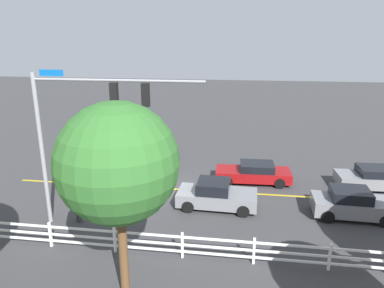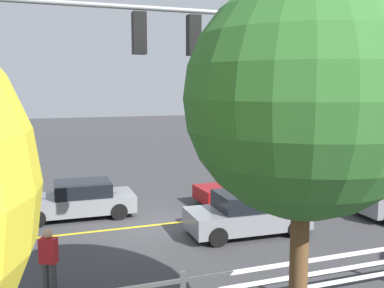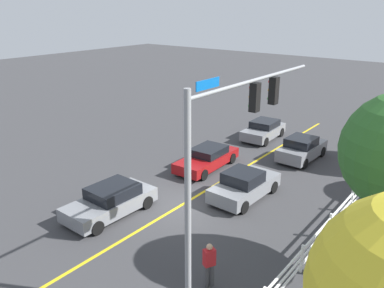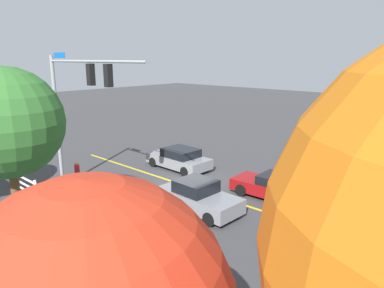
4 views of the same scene
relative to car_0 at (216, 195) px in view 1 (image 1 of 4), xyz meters
The scene contains 11 objects.
ground_plane 3.33m from the car_0, 37.96° to the right, with size 120.00×120.00×0.00m, color #38383A.
lane_center_stripe 2.56m from the car_0, 125.47° to the right, with size 28.00×0.16×0.01m, color gold.
signal_assembly 7.85m from the car_0, 24.81° to the left, with size 7.75×0.38×7.40m.
car_0 is the anchor object (origin of this frame).
car_1 6.67m from the car_0, 37.66° to the right, with size 4.45×2.13×1.39m.
car_2 4.32m from the car_0, 118.42° to the right, with size 4.67×2.01×1.27m.
car_3 6.86m from the car_0, behind, with size 3.99×1.95×1.50m.
car_4 9.81m from the car_0, 157.33° to the right, with size 4.04×2.04×1.36m.
pedestrian 7.07m from the car_0, 20.92° to the left, with size 0.47×0.41×1.69m.
white_rail_fence 4.79m from the car_0, 95.14° to the left, with size 26.10×0.10×1.15m.
tree_1 8.75m from the car_0, 69.90° to the left, with size 3.95×3.95×6.89m.
Camera 1 is at (-3.76, 19.27, 8.66)m, focal length 33.11 mm.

